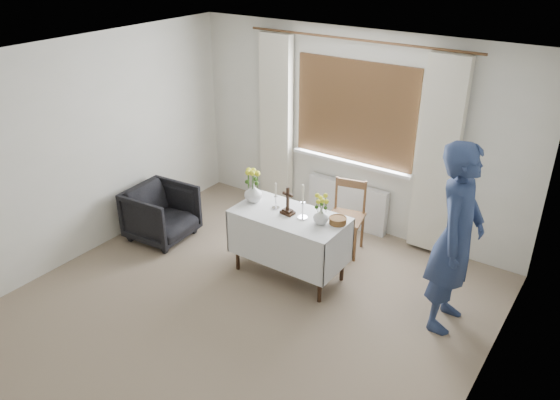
# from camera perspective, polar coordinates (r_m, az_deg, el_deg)

# --- Properties ---
(ground) EXTENTS (5.00, 5.00, 0.00)m
(ground) POSITION_cam_1_polar(r_m,az_deg,el_deg) (5.56, -5.32, -12.55)
(ground) COLOR #8A725F
(ground) RESTS_ON ground
(altar_table) EXTENTS (1.24, 0.64, 0.76)m
(altar_table) POSITION_cam_1_polar(r_m,az_deg,el_deg) (6.01, 0.96, -4.74)
(altar_table) COLOR silver
(altar_table) RESTS_ON ground
(wooden_chair) EXTENTS (0.48, 0.48, 0.88)m
(wooden_chair) POSITION_cam_1_polar(r_m,az_deg,el_deg) (6.46, 6.84, -1.95)
(wooden_chair) COLOR brown
(wooden_chair) RESTS_ON ground
(armchair) EXTENTS (0.79, 0.77, 0.67)m
(armchair) POSITION_cam_1_polar(r_m,az_deg,el_deg) (6.91, -12.29, -1.39)
(armchair) COLOR black
(armchair) RESTS_ON ground
(person) EXTENTS (0.48, 0.71, 1.89)m
(person) POSITION_cam_1_polar(r_m,az_deg,el_deg) (5.28, 17.94, -3.84)
(person) COLOR navy
(person) RESTS_ON ground
(radiator) EXTENTS (1.10, 0.10, 0.60)m
(radiator) POSITION_cam_1_polar(r_m,az_deg,el_deg) (7.11, 7.02, -0.43)
(radiator) COLOR silver
(radiator) RESTS_ON ground
(wooden_cross) EXTENTS (0.16, 0.12, 0.31)m
(wooden_cross) POSITION_cam_1_polar(r_m,az_deg,el_deg) (5.76, 0.81, -0.09)
(wooden_cross) COLOR black
(wooden_cross) RESTS_ON altar_table
(candlestick_left) EXTENTS (0.09, 0.09, 0.30)m
(candlestick_left) POSITION_cam_1_polar(r_m,az_deg,el_deg) (5.88, -0.46, 0.44)
(candlestick_left) COLOR white
(candlestick_left) RESTS_ON altar_table
(candlestick_right) EXTENTS (0.14, 0.14, 0.38)m
(candlestick_right) POSITION_cam_1_polar(r_m,az_deg,el_deg) (5.67, 2.40, -0.18)
(candlestick_right) COLOR white
(candlestick_right) RESTS_ON altar_table
(flower_vase_left) EXTENTS (0.25, 0.25, 0.21)m
(flower_vase_left) POSITION_cam_1_polar(r_m,az_deg,el_deg) (6.06, -2.81, 0.77)
(flower_vase_left) COLOR silver
(flower_vase_left) RESTS_ON altar_table
(flower_vase_right) EXTENTS (0.18, 0.18, 0.17)m
(flower_vase_right) POSITION_cam_1_polar(r_m,az_deg,el_deg) (5.62, 4.30, -1.68)
(flower_vase_right) COLOR silver
(flower_vase_right) RESTS_ON altar_table
(wicker_basket) EXTENTS (0.18, 0.18, 0.07)m
(wicker_basket) POSITION_cam_1_polar(r_m,az_deg,el_deg) (5.66, 6.06, -2.14)
(wicker_basket) COLOR brown
(wicker_basket) RESTS_ON altar_table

